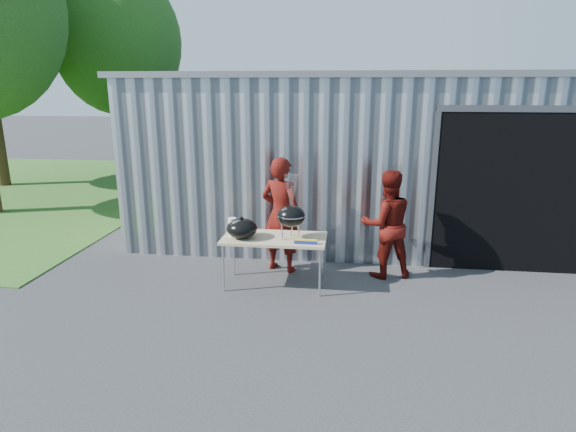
# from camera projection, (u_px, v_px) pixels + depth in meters

# --- Properties ---
(ground) EXTENTS (80.00, 80.00, 0.00)m
(ground) POSITION_uv_depth(u_px,v_px,m) (289.00, 304.00, 6.54)
(ground) COLOR #2E2E30
(building) EXTENTS (8.20, 6.20, 3.10)m
(building) POSITION_uv_depth(u_px,v_px,m) (358.00, 150.00, 10.42)
(building) COLOR silver
(building) RESTS_ON ground
(tree_far) EXTENTS (3.89, 3.89, 6.45)m
(tree_far) POSITION_uv_depth(u_px,v_px,m) (118.00, 42.00, 14.87)
(tree_far) COLOR #442D19
(tree_far) RESTS_ON ground
(folding_table) EXTENTS (1.50, 0.75, 0.75)m
(folding_table) POSITION_uv_depth(u_px,v_px,m) (274.00, 240.00, 7.00)
(folding_table) COLOR tan
(folding_table) RESTS_ON ground
(kettle_grill) EXTENTS (0.41, 0.41, 0.93)m
(kettle_grill) POSITION_uv_depth(u_px,v_px,m) (291.00, 210.00, 6.82)
(kettle_grill) COLOR black
(kettle_grill) RESTS_ON folding_table
(grill_lid) EXTENTS (0.44, 0.44, 0.32)m
(grill_lid) POSITION_uv_depth(u_px,v_px,m) (242.00, 228.00, 6.91)
(grill_lid) COLOR black
(grill_lid) RESTS_ON folding_table
(paper_towels) EXTENTS (0.12, 0.12, 0.28)m
(paper_towels) POSITION_uv_depth(u_px,v_px,m) (232.00, 227.00, 6.98)
(paper_towels) COLOR white
(paper_towels) RESTS_ON folding_table
(white_tub) EXTENTS (0.20, 0.15, 0.10)m
(white_tub) POSITION_uv_depth(u_px,v_px,m) (240.00, 229.00, 7.21)
(white_tub) COLOR white
(white_tub) RESTS_ON folding_table
(foil_box) EXTENTS (0.32, 0.06, 0.06)m
(foil_box) POSITION_uv_depth(u_px,v_px,m) (305.00, 242.00, 6.68)
(foil_box) COLOR navy
(foil_box) RESTS_ON folding_table
(person_cook) EXTENTS (0.77, 0.63, 1.83)m
(person_cook) POSITION_uv_depth(u_px,v_px,m) (281.00, 215.00, 7.56)
(person_cook) COLOR #4D0D09
(person_cook) RESTS_ON ground
(person_bystander) EXTENTS (0.94, 0.82, 1.67)m
(person_bystander) POSITION_uv_depth(u_px,v_px,m) (387.00, 224.00, 7.33)
(person_bystander) COLOR #4D0D09
(person_bystander) RESTS_ON ground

